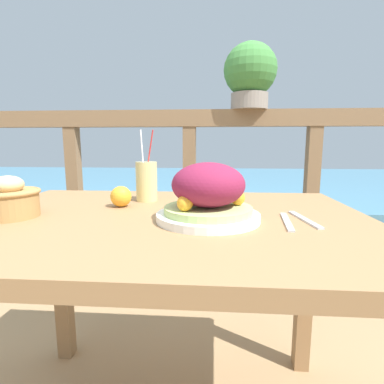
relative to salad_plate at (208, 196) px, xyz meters
name	(u,v)px	position (x,y,z in m)	size (l,w,h in m)	color
patio_table	(165,248)	(-0.13, 0.05, -0.17)	(1.16, 0.84, 0.75)	#997047
railing_fence	(190,176)	(-0.13, 0.92, -0.05)	(2.80, 0.08, 1.14)	brown
sea_backdrop	(204,195)	(-0.13, 3.42, -0.60)	(12.00, 4.00, 0.44)	teal
salad_plate	(208,196)	(0.00, 0.00, 0.00)	(0.28, 0.28, 0.16)	white
drink_glass	(147,181)	(-0.22, 0.26, 0.00)	(0.08, 0.08, 0.25)	#DBCC7F
bread_basket	(9,200)	(-0.55, -0.01, -0.02)	(0.16, 0.16, 0.12)	#AD7F47
potted_plant	(250,74)	(0.20, 0.92, 0.50)	(0.28, 0.28, 0.35)	gray
fork	(287,222)	(0.21, -0.01, -0.06)	(0.04, 0.18, 0.00)	silver
knife	(304,219)	(0.26, 0.02, -0.06)	(0.04, 0.18, 0.00)	silver
orange_near_basket	(121,196)	(-0.28, 0.15, -0.03)	(0.07, 0.07, 0.07)	#F9A328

